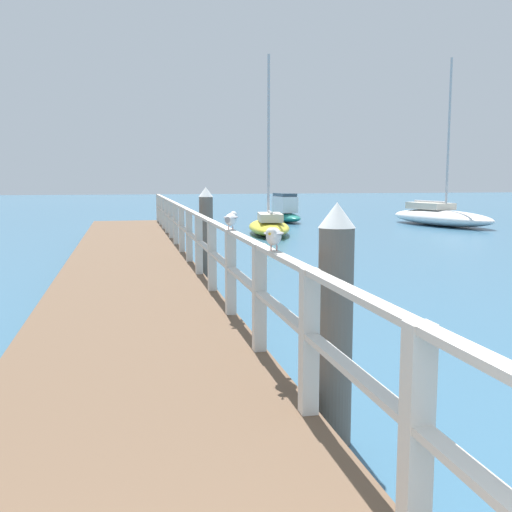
% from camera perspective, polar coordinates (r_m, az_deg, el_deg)
% --- Properties ---
extents(pier_deck, '(2.49, 24.25, 0.49)m').
position_cam_1_polar(pier_deck, '(12.24, -11.64, -1.79)').
color(pier_deck, brown).
rests_on(pier_deck, ground_plane).
extents(pier_railing, '(0.12, 22.77, 1.04)m').
position_cam_1_polar(pier_railing, '(12.19, -6.27, 2.50)').
color(pier_railing, beige).
rests_on(pier_railing, pier_deck).
extents(dock_piling_near, '(0.29, 0.29, 1.97)m').
position_cam_1_polar(dock_piling_near, '(4.94, 7.40, -6.34)').
color(dock_piling_near, '#6B6056').
rests_on(dock_piling_near, ground_plane).
extents(dock_piling_far, '(0.29, 0.29, 1.97)m').
position_cam_1_polar(dock_piling_far, '(12.54, -4.67, 1.99)').
color(dock_piling_far, '#6B6056').
rests_on(dock_piling_far, ground_plane).
extents(seagull_foreground, '(0.24, 0.46, 0.21)m').
position_cam_1_polar(seagull_foreground, '(5.21, 1.66, 1.94)').
color(seagull_foreground, white).
rests_on(seagull_foreground, pier_railing).
extents(seagull_background, '(0.24, 0.46, 0.21)m').
position_cam_1_polar(seagull_background, '(7.33, -2.35, 3.50)').
color(seagull_background, white).
rests_on(seagull_background, pier_railing).
extents(boat_0, '(2.22, 5.02, 6.72)m').
position_cam_1_polar(boat_0, '(23.26, 1.22, 2.91)').
color(boat_0, gold).
rests_on(boat_0, ground_plane).
extents(boat_1, '(3.24, 6.40, 7.30)m').
position_cam_1_polar(boat_1, '(28.80, 16.80, 3.58)').
color(boat_1, white).
rests_on(boat_1, ground_plane).
extents(boat_2, '(1.54, 4.26, 1.40)m').
position_cam_1_polar(boat_2, '(29.98, 2.51, 4.10)').
color(boat_2, '#197266').
rests_on(boat_2, ground_plane).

